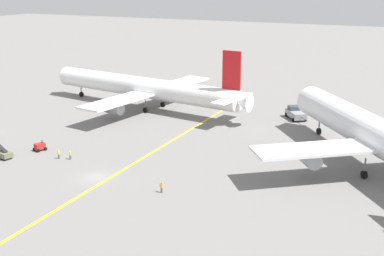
% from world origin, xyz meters
% --- Properties ---
extents(ground_plane, '(600.00, 600.00, 0.00)m').
position_xyz_m(ground_plane, '(0.00, 0.00, 0.00)').
color(ground_plane, slate).
extents(taxiway_stripe, '(1.16, 120.00, 0.01)m').
position_xyz_m(taxiway_stripe, '(2.01, 10.00, 0.00)').
color(taxiway_stripe, yellow).
rests_on(taxiway_stripe, ground).
extents(airliner_at_gate_left, '(58.82, 43.43, 15.93)m').
position_xyz_m(airliner_at_gate_left, '(-16.35, 41.87, 5.07)').
color(airliner_at_gate_left, white).
rests_on(airliner_at_gate_left, ground).
extents(airliner_being_pushed, '(39.25, 46.89, 17.49)m').
position_xyz_m(airliner_being_pushed, '(39.30, 22.88, 5.97)').
color(airliner_being_pushed, white).
rests_on(airliner_being_pushed, ground).
extents(pushback_tug, '(6.78, 8.42, 3.03)m').
position_xyz_m(pushback_tug, '(19.58, 48.50, 1.29)').
color(pushback_tug, gray).
rests_on(pushback_tug, ground).
extents(gse_belt_loader_portside, '(5.07, 2.55, 3.02)m').
position_xyz_m(gse_belt_loader_portside, '(-20.53, 0.32, 0.83)').
color(gse_belt_loader_portside, '#666B4C').
rests_on(gse_belt_loader_portside, ground).
extents(gse_gpu_cart_small, '(2.18, 2.50, 1.90)m').
position_xyz_m(gse_gpu_cart_small, '(-17.22, 6.17, 0.79)').
color(gse_gpu_cart_small, red).
rests_on(gse_gpu_cart_small, ground).
extents(ground_crew_ramp_agent_by_cones, '(0.46, 0.37, 1.57)m').
position_xyz_m(ground_crew_ramp_agent_by_cones, '(12.26, -0.43, 0.81)').
color(ground_crew_ramp_agent_by_cones, '#4C4C51').
rests_on(ground_crew_ramp_agent_by_cones, ground).
extents(ground_crew_marshaller_foreground, '(0.48, 0.36, 1.60)m').
position_xyz_m(ground_crew_marshaller_foreground, '(-9.13, 4.90, 0.83)').
color(ground_crew_marshaller_foreground, '#4C4C51').
rests_on(ground_crew_marshaller_foreground, ground).
extents(ground_crew_wing_walker_right, '(0.36, 0.36, 1.62)m').
position_xyz_m(ground_crew_wing_walker_right, '(-11.20, 4.32, 0.84)').
color(ground_crew_wing_walker_right, '#4C4C51').
rests_on(ground_crew_wing_walker_right, ground).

